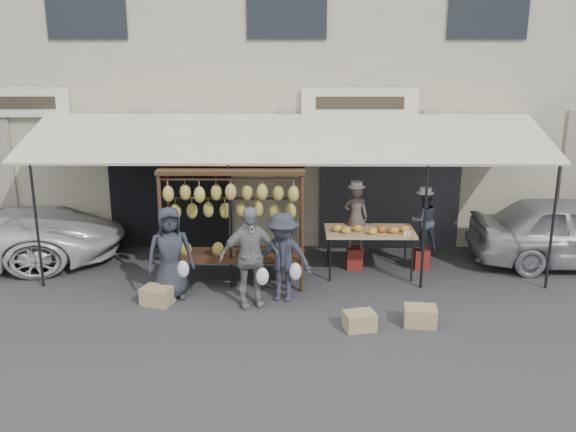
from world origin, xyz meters
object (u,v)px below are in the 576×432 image
produce_table (370,232)px  vendor_left (356,217)px  customer_left (170,253)px  crate_near_a (359,321)px  customer_right (283,257)px  crate_far (157,296)px  banana_rack (233,203)px  sedan (575,232)px  vendor_right (424,221)px  crate_near_b (420,316)px  customer_mid (249,257)px

produce_table → vendor_left: (-0.24, 0.35, 0.20)m
customer_left → crate_near_a: 3.51m
vendor_left → customer_right: bearing=55.7°
crate_near_a → crate_far: (-3.41, 0.96, 0.01)m
produce_table → customer_right: size_ratio=1.07×
banana_rack → sedan: 6.90m
vendor_right → crate_far: vendor_right is taller
crate_near_a → sedan: bearing=33.0°
banana_rack → vendor_left: bearing=20.1°
customer_left → produce_table: bearing=-0.9°
customer_left → crate_near_b: 4.39m
customer_mid → customer_right: (0.56, 0.23, -0.09)m
banana_rack → customer_left: (-1.06, -0.62, -0.74)m
customer_mid → crate_near_b: 2.98m
vendor_right → crate_near_a: (-1.50, -2.73, -0.85)m
customer_left → banana_rack: bearing=12.2°
customer_left → customer_mid: size_ratio=0.94×
banana_rack → customer_left: banana_rack is taller
produce_table → customer_mid: size_ratio=0.96×
customer_mid → sedan: (6.40, 2.07, -0.18)m
crate_near_a → crate_far: 3.54m
customer_left → crate_far: bearing=-142.9°
customer_right → crate_near_a: bearing=-31.6°
customer_right → crate_near_b: 2.52m
customer_mid → customer_right: customer_mid is taller
banana_rack → crate_near_a: banana_rack is taller
customer_mid → crate_far: bearing=160.1°
crate_near_b → crate_far: bearing=169.8°
crate_near_b → customer_right: bearing=156.2°
crate_near_a → sedan: (4.60, 2.99, 0.56)m
customer_mid → crate_far: size_ratio=3.49×
customer_left → crate_near_b: size_ratio=3.23×
produce_table → customer_mid: (-2.21, -1.44, 0.01)m
customer_right → sedan: 6.12m
customer_left → customer_right: size_ratio=1.04×
customer_left → crate_near_b: customer_left is taller
vendor_left → crate_near_b: size_ratio=2.48×
banana_rack → crate_far: (-1.26, -0.91, -1.42)m
vendor_left → sedan: 4.46m
banana_rack → vendor_right: size_ratio=2.19×
crate_far → sedan: 8.28m
crate_near_b → crate_far: (-4.40, 0.79, -0.00)m
banana_rack → crate_near_a: bearing=-41.0°
vendor_right → banana_rack: bearing=-1.6°
banana_rack → vendor_right: bearing=13.3°
banana_rack → customer_left: size_ratio=1.57×
crate_near_b → crate_far: 4.47m
vendor_left → crate_near_a: (-0.17, -2.72, -0.93)m
sedan → customer_left: bearing=103.4°
crate_near_a → crate_near_b: bearing=9.7°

